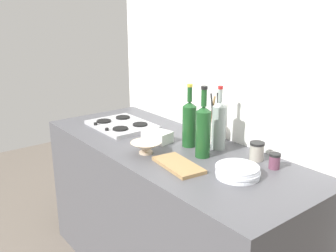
% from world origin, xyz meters
% --- Properties ---
extents(counter_block, '(1.80, 0.70, 0.90)m').
position_xyz_m(counter_block, '(0.00, 0.00, 0.45)').
color(counter_block, '#4C4C51').
rests_on(counter_block, ground).
extents(backsplash_panel, '(1.90, 0.06, 2.13)m').
position_xyz_m(backsplash_panel, '(0.00, 0.38, 1.06)').
color(backsplash_panel, white).
rests_on(backsplash_panel, ground).
extents(stovetop_hob, '(0.43, 0.33, 0.04)m').
position_xyz_m(stovetop_hob, '(-0.48, -0.01, 0.91)').
color(stovetop_hob, '#B2B2B7').
rests_on(stovetop_hob, counter_block).
extents(plate_stack, '(0.21, 0.21, 0.05)m').
position_xyz_m(plate_stack, '(0.52, -0.00, 0.93)').
color(plate_stack, white).
rests_on(plate_stack, counter_block).
extents(wine_bottle_leftmost, '(0.08, 0.08, 0.38)m').
position_xyz_m(wine_bottle_leftmost, '(0.24, 0.04, 1.05)').
color(wine_bottle_leftmost, '#19471E').
rests_on(wine_bottle_leftmost, counter_block).
extents(wine_bottle_mid_left, '(0.08, 0.08, 0.36)m').
position_xyz_m(wine_bottle_mid_left, '(0.07, 0.10, 1.04)').
color(wine_bottle_mid_left, '#19471E').
rests_on(wine_bottle_mid_left, counter_block).
extents(wine_bottle_mid_right, '(0.08, 0.08, 0.36)m').
position_xyz_m(wine_bottle_mid_right, '(0.20, 0.20, 1.04)').
color(wine_bottle_mid_right, gray).
rests_on(wine_bottle_mid_right, counter_block).
extents(mixing_bowl, '(0.17, 0.17, 0.06)m').
position_xyz_m(mixing_bowl, '(0.02, -0.16, 0.94)').
color(mixing_bowl, beige).
rests_on(mixing_bowl, counter_block).
extents(butter_dish, '(0.19, 0.14, 0.07)m').
position_xyz_m(butter_dish, '(-0.10, -0.00, 0.93)').
color(butter_dish, white).
rests_on(butter_dish, counter_block).
extents(utensil_crock, '(0.10, 0.10, 0.30)m').
position_xyz_m(utensil_crock, '(0.10, 0.26, 0.97)').
color(utensil_crock, silver).
rests_on(utensil_crock, counter_block).
extents(condiment_jar_front, '(0.08, 0.08, 0.10)m').
position_xyz_m(condiment_jar_front, '(0.45, 0.23, 0.95)').
color(condiment_jar_front, '#9E998C').
rests_on(condiment_jar_front, counter_block).
extents(condiment_jar_rear, '(0.06, 0.06, 0.08)m').
position_xyz_m(condiment_jar_rear, '(0.57, 0.21, 0.94)').
color(condiment_jar_rear, '#66384C').
rests_on(condiment_jar_rear, counter_block).
extents(cutting_board, '(0.31, 0.18, 0.02)m').
position_xyz_m(cutting_board, '(0.27, -0.14, 0.91)').
color(cutting_board, '#9E7A4C').
rests_on(cutting_board, counter_block).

